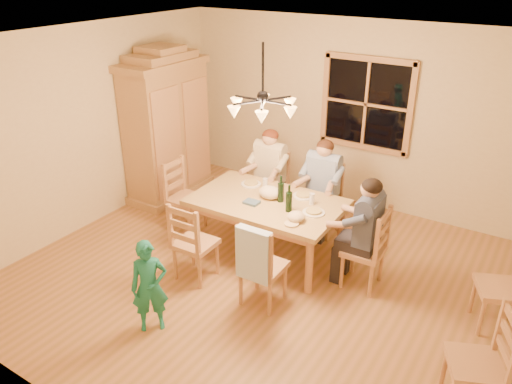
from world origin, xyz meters
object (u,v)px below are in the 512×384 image
Objects in this scene: chair_far_right at (321,212)px; child at (149,287)px; chandelier at (263,106)px; chair_spare_front at (472,379)px; armoire at (167,130)px; chair_near_left at (196,254)px; adult_plaid_man at (323,176)px; wine_bottle_a at (281,189)px; chair_far_left at (269,199)px; adult_woman at (269,164)px; chair_end_right at (363,262)px; wine_bottle_b at (289,198)px; chair_spare_back at (496,301)px; dining_table at (267,208)px; adult_slate_man at (367,220)px; chair_end_left at (187,209)px; chair_near_right at (263,278)px.

chair_far_right is 0.99× the size of child.
chandelier is 2.13m from child.
child is at bearing 79.09° from chair_spare_front.
armoire reaches higher than chair_near_left.
wine_bottle_a is (-0.18, -0.80, 0.08)m from adult_plaid_man.
adult_woman is at bearing 180.00° from chair_far_left.
adult_plaid_man is (0.81, 0.02, 0.00)m from adult_woman.
chair_far_right is 1.00× the size of chair_near_left.
child reaches higher than chair_spare_front.
chair_end_right is at bearing 136.64° from chair_far_right.
chair_far_left is 0.54m from adult_woman.
wine_bottle_b reaches higher than chair_spare_back.
chair_end_right is 1.27m from wine_bottle_a.
child is 3.48m from chair_spare_back.
adult_plaid_man reaches higher than wine_bottle_b.
wine_bottle_a is at bearing -15.42° from armoire.
wine_bottle_a is (-0.18, -0.80, 0.62)m from chair_far_right.
dining_table is at bearing 62.10° from chair_near_left.
adult_slate_man reaches higher than dining_table.
armoire is at bearing 82.49° from child.
chair_spare_front is (2.30, -1.02, -0.62)m from wine_bottle_b.
chair_end_right is 1.13× the size of adult_plaid_man.
chair_end_left is (-1.59, -0.90, 0.00)m from chair_far_right.
chair_far_left is at bearing 0.00° from adult_plaid_man.
wine_bottle_b is (1.62, -0.08, 0.62)m from chair_end_left.
adult_slate_man reaches higher than wine_bottle_b.
chair_far_left is at bearing 63.43° from chair_end_right.
chair_end_left is 1.74m from wine_bottle_b.
chair_near_left is (-0.65, -0.41, -1.77)m from chandelier.
chair_far_left and chair_end_left have the same top height.
chair_far_left is 0.81m from chair_far_right.
chair_far_left is at bearing 117.90° from chair_near_right.
child is at bearing -80.24° from chair_near_left.
adult_slate_man is at bearing 25.10° from chandelier.
adult_woman reaches higher than chair_far_left.
chair_far_left and chair_near_right have the same top height.
chair_near_left is 1.00× the size of chair_end_left.
chair_far_right is 1.90m from chair_near_left.
chair_near_right and chair_end_right have the same top height.
armoire reaches higher than chair_spare_back.
chair_far_left is 3.23m from chair_spare_back.
adult_slate_man is 1.11m from wine_bottle_a.
dining_table is at bearing 67.62° from chair_far_right.
chandelier is 1.83m from chair_near_right.
dining_table is 2.92m from chair_spare_front.
wine_bottle_a is at bearing 40.57° from chair_spare_front.
chair_end_left is 1.00× the size of chair_spare_back.
chair_far_right and chair_spare_front have the same top height.
adult_slate_man reaches higher than wine_bottle_a.
child is (1.96, -2.52, -0.56)m from armoire.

